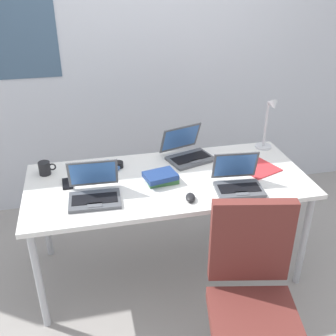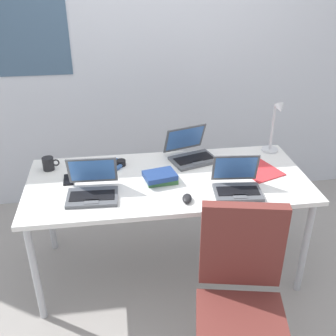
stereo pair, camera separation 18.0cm
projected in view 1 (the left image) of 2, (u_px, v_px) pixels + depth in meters
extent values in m
plane|color=gray|center=(168.00, 267.00, 2.95)|extent=(12.00, 12.00, 0.00)
cube|color=silver|center=(139.00, 54.00, 3.28)|extent=(6.00, 0.12, 2.60)
cube|color=#3F5972|center=(16.00, 27.00, 2.94)|extent=(0.56, 0.01, 0.76)
cube|color=white|center=(168.00, 181.00, 2.61)|extent=(1.80, 0.80, 0.03)
cylinder|color=#B2B5BA|center=(39.00, 281.00, 2.33)|extent=(0.04, 0.04, 0.71)
cylinder|color=#B2B5BA|center=(304.00, 241.00, 2.65)|extent=(0.04, 0.04, 0.71)
cylinder|color=#B2B5BA|center=(44.00, 215.00, 2.91)|extent=(0.04, 0.04, 0.71)
cylinder|color=#B2B5BA|center=(261.00, 189.00, 3.24)|extent=(0.04, 0.04, 0.71)
cylinder|color=silver|center=(263.00, 146.00, 3.02)|extent=(0.12, 0.12, 0.02)
cylinder|color=silver|center=(266.00, 124.00, 2.94)|extent=(0.02, 0.02, 0.34)
cylinder|color=silver|center=(271.00, 104.00, 2.82)|extent=(0.01, 0.08, 0.01)
cone|color=silver|center=(274.00, 106.00, 2.79)|extent=(0.07, 0.09, 0.09)
cube|color=#515459|center=(95.00, 200.00, 2.36)|extent=(0.31, 0.22, 0.02)
cube|color=black|center=(95.00, 199.00, 2.35)|extent=(0.27, 0.12, 0.00)
cube|color=#595B60|center=(95.00, 205.00, 2.30)|extent=(0.09, 0.05, 0.00)
cube|color=#515459|center=(93.00, 173.00, 2.43)|extent=(0.30, 0.09, 0.20)
cube|color=#3F72BF|center=(93.00, 173.00, 2.42)|extent=(0.27, 0.07, 0.16)
cube|color=#515459|center=(191.00, 159.00, 2.83)|extent=(0.35, 0.29, 0.02)
cube|color=black|center=(191.00, 157.00, 2.83)|extent=(0.29, 0.19, 0.00)
cube|color=#595B60|center=(196.00, 161.00, 2.77)|extent=(0.09, 0.07, 0.00)
cube|color=#515459|center=(180.00, 138.00, 2.89)|extent=(0.31, 0.17, 0.20)
cube|color=#3F72BF|center=(181.00, 138.00, 2.88)|extent=(0.28, 0.14, 0.17)
cube|color=#515459|center=(239.00, 190.00, 2.47)|extent=(0.30, 0.22, 0.02)
cube|color=black|center=(239.00, 188.00, 2.46)|extent=(0.26, 0.13, 0.00)
cube|color=#595B60|center=(242.00, 193.00, 2.41)|extent=(0.08, 0.05, 0.00)
cube|color=#515459|center=(235.00, 165.00, 2.52)|extent=(0.29, 0.08, 0.19)
cube|color=#3F72BF|center=(235.00, 165.00, 2.52)|extent=(0.26, 0.07, 0.16)
ellipsoid|color=black|center=(190.00, 197.00, 2.37)|extent=(0.08, 0.11, 0.03)
cube|color=black|center=(68.00, 184.00, 2.54)|extent=(0.07, 0.14, 0.01)
torus|color=#335999|center=(108.00, 167.00, 2.72)|extent=(0.18, 0.18, 0.03)
cylinder|color=black|center=(96.00, 167.00, 2.70)|extent=(0.06, 0.06, 0.04)
cylinder|color=black|center=(119.00, 165.00, 2.73)|extent=(0.06, 0.06, 0.04)
cube|color=#336638|center=(162.00, 180.00, 2.56)|extent=(0.20, 0.13, 0.03)
cube|color=navy|center=(160.00, 176.00, 2.54)|extent=(0.22, 0.18, 0.03)
cube|color=red|center=(254.00, 166.00, 2.76)|extent=(0.33, 0.37, 0.01)
cylinder|color=black|center=(44.00, 168.00, 2.64)|extent=(0.08, 0.08, 0.09)
torus|color=black|center=(52.00, 167.00, 2.65)|extent=(0.05, 0.01, 0.05)
cube|color=brown|center=(255.00, 324.00, 1.99)|extent=(0.52, 0.52, 0.07)
cube|color=brown|center=(251.00, 241.00, 2.06)|extent=(0.42, 0.14, 0.48)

